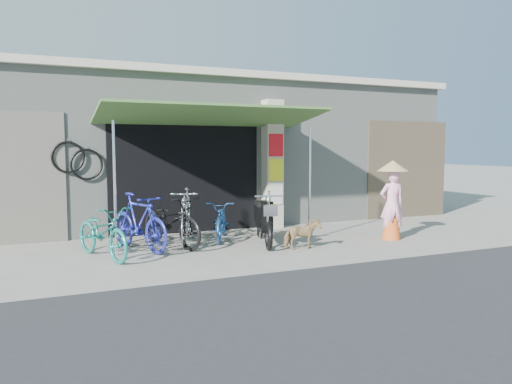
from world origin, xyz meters
name	(u,v)px	position (x,y,z in m)	size (l,w,h in m)	color
ground	(287,249)	(0.00, 0.00, 0.00)	(80.00, 80.00, 0.00)	gray
road_strip	(486,329)	(0.00, -4.50, 0.01)	(80.00, 6.00, 0.01)	#303033
bicycle_shop	(203,150)	(0.00, 5.09, 1.83)	(12.30, 5.30, 3.66)	#959A92
shop_pillar	(272,164)	(0.85, 2.45, 1.50)	(0.42, 0.44, 3.00)	beige
awning	(212,117)	(-0.90, 1.63, 2.51)	(4.60, 1.88, 2.72)	#3C632C
neighbour_right	(407,170)	(5.00, 2.59, 1.30)	(2.60, 0.06, 2.60)	brown
bike_teal	(103,232)	(-3.24, 0.60, 0.46)	(0.61, 1.74, 0.91)	#1C7F72
bike_blue	(139,222)	(-2.55, 1.00, 0.53)	(0.50, 1.77, 1.06)	navy
bike_black	(172,221)	(-1.90, 1.15, 0.49)	(0.65, 1.86, 0.98)	black
bike_silver	(186,216)	(-1.57, 1.33, 0.55)	(0.52, 1.83, 1.10)	#A2A2A6
bike_navy	(222,220)	(-0.79, 1.41, 0.41)	(0.54, 1.56, 0.82)	navy
street_dog	(302,234)	(0.24, -0.13, 0.28)	(0.31, 0.67, 0.57)	#A67158
moped	(264,220)	(-0.17, 0.69, 0.46)	(0.73, 1.76, 1.02)	black
nun	(392,200)	(2.45, 0.05, 0.82)	(0.64, 0.64, 1.63)	#FFABCB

